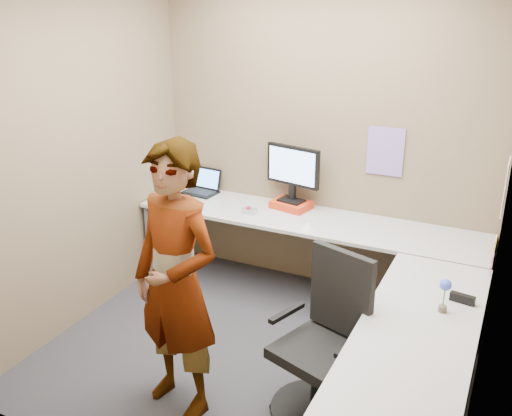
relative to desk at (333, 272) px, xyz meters
The scene contains 20 objects.
ground 0.83m from the desk, 138.54° to the right, with size 3.00×3.00×0.00m, color #28282D.
wall_back 1.27m from the desk, 115.54° to the left, with size 3.00×3.00×0.00m, color brown.
wall_right 1.36m from the desk, 19.95° to the right, with size 2.70×2.70×0.00m, color brown.
wall_left 2.12m from the desk, 168.73° to the right, with size 2.70×2.70×0.00m, color brown.
desk is the anchor object (origin of this frame).
paper_ream 1.01m from the desk, 130.45° to the left, with size 0.32×0.24×0.06m, color #BA3012.
monitor 1.12m from the desk, 129.79° to the left, with size 0.52×0.19×0.49m.
laptop 1.77m from the desk, 153.14° to the left, with size 0.33×0.29×0.22m.
trackball_mouse 1.05m from the desk, 152.39° to the left, with size 0.12×0.08×0.07m.
origami 0.53m from the desk, 132.97° to the left, with size 0.10×0.10×0.06m, color white.
stapler 0.99m from the desk, 18.09° to the right, with size 0.15×0.04×0.06m, color black.
flower 1.00m from the desk, 29.19° to the right, with size 0.07×0.07×0.22m.
calendar_purple 1.15m from the desk, 82.85° to the left, with size 0.30×0.01×0.40m, color #846BB7.
calendar_white 1.35m from the desk, 26.02° to the left, with size 0.01×0.28×0.38m, color white.
sticky_note_a 1.13m from the desk, ahead, with size 0.01×0.07×0.07m, color #F2E059.
sticky_note_b 1.10m from the desk, 11.49° to the left, with size 0.01×0.07×0.07m, color pink.
sticky_note_c 1.08m from the desk, ahead, with size 0.01×0.07×0.07m, color pink.
sticky_note_d 1.15m from the desk, 16.61° to the left, with size 0.01×0.07×0.07m, color #F2E059.
office_chair 0.81m from the desk, 75.02° to the right, with size 0.61×0.59×1.06m.
person 1.29m from the desk, 120.53° to the right, with size 0.64×0.42×1.76m, color #999399.
Camera 1 is at (1.55, -3.23, 2.52)m, focal length 40.00 mm.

